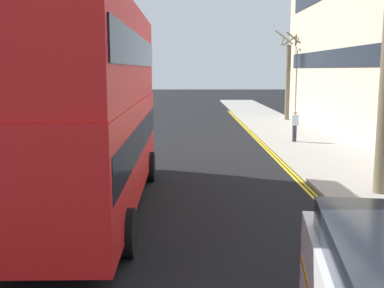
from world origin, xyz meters
The scene contains 7 objects.
sidewalk_right centered at (6.50, 16.00, 0.07)m, with size 4.00×80.00×0.14m, color #9E9991.
sidewalk_left centered at (-6.50, 16.00, 0.07)m, with size 4.00×80.00×0.14m, color #9E9991.
kerb_line_outer centered at (4.40, 14.00, 0.00)m, with size 0.10×56.00×0.01m, color yellow.
kerb_line_inner centered at (4.24, 14.00, 0.00)m, with size 0.10×56.00×0.01m, color yellow.
double_decker_bus_away centered at (-2.16, 10.62, 3.03)m, with size 2.85×10.83×5.64m.
pedestrian_far centered at (6.00, 22.12, 0.99)m, with size 0.34×0.22×1.62m.
street_tree_near centered at (7.92, 33.02, 3.33)m, with size 1.95×1.80×6.61m.
Camera 1 is at (0.36, -2.06, 3.89)m, focal length 43.65 mm.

